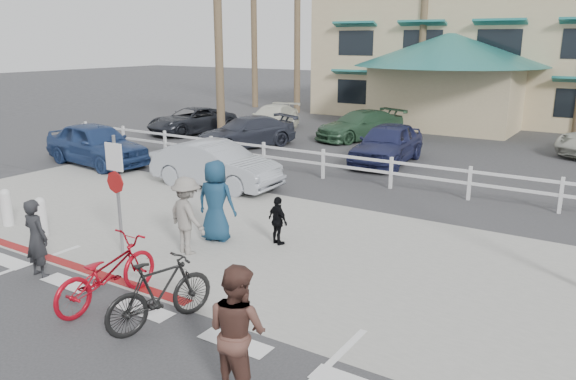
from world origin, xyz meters
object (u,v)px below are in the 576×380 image
Objects in this scene: car_white_sedan at (216,165)px; car_red_compact at (97,144)px; sign_post at (118,190)px; bike_black at (160,292)px; bike_red at (107,273)px.

car_white_sedan is 0.94× the size of car_red_compact.
sign_post is 1.51× the size of bike_black.
car_red_compact is at bearing 87.76° from car_white_sedan.
car_white_sedan is (-3.60, 7.29, 0.14)m from bike_red.
bike_red is 8.13m from car_white_sedan.
car_white_sedan reaches higher than bike_red.
bike_red is 1.37m from bike_black.
bike_black is at bearing -146.95° from car_white_sedan.
sign_post is 0.63× the size of car_red_compact.
sign_post is 1.34× the size of bike_red.
car_red_compact reaches higher than bike_red.
bike_black is (2.95, -1.79, -0.87)m from sign_post.
bike_black is 0.42× the size of car_red_compact.
sign_post is at bearing -47.35° from bike_red.
car_white_sedan is (-2.02, 5.58, -0.74)m from sign_post.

